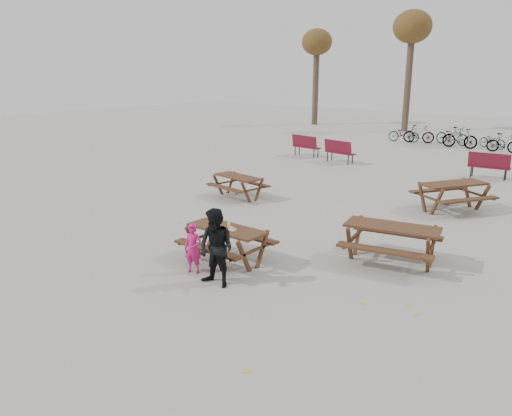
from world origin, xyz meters
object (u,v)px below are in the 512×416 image
Objects in this scene: food_tray at (232,229)px; adult at (216,248)px; picnic_table_north at (238,187)px; picnic_table_far at (452,197)px; soda_bottle at (229,226)px; main_picnic_table at (227,236)px; child at (193,249)px; picnic_table_east at (391,244)px.

adult is (0.51, -1.00, -0.02)m from food_tray.
picnic_table_north is at bearing 130.20° from food_tray.
picnic_table_north is at bearing 123.66° from adult.
picnic_table_far is at bearing 73.33° from food_tray.
picnic_table_north is (-3.75, 4.44, -0.43)m from food_tray.
picnic_table_far is (2.28, 7.33, -0.42)m from soda_bottle.
food_tray is at bearing 3.51° from soda_bottle.
child is (-0.11, -0.91, -0.06)m from main_picnic_table.
main_picnic_table is 5.63m from picnic_table_north.
picnic_table_east is 6.71m from picnic_table_north.
main_picnic_table is 3.57m from picnic_table_east.
adult is at bearing -63.22° from food_tray.
picnic_table_east is (2.59, 2.26, -0.37)m from food_tray.
picnic_table_east is at bearing 26.40° from child.
main_picnic_table is 10.00× the size of food_tray.
picnic_table_east is (2.09, 3.26, -0.35)m from adult.
adult is 0.92× the size of picnic_table_north.
child is at bearing -96.79° from main_picnic_table.
main_picnic_table is 0.91× the size of picnic_table_far.
picnic_table_north is 0.86× the size of picnic_table_far.
child is 4.26m from picnic_table_east.
main_picnic_table is at bearing 62.86° from child.
food_tray is 0.94m from child.
food_tray is at bearing 112.40° from adult.
adult reaches higher than picnic_table_far.
picnic_table_east is at bearing -10.87° from picnic_table_north.
adult is at bearing -56.09° from main_picnic_table.
adult is (0.72, -1.07, 0.19)m from main_picnic_table.
soda_bottle is at bearing -152.27° from picnic_table_east.
soda_bottle is 0.16× the size of child.
soda_bottle is 0.93m from child.
food_tray is 1.12m from adult.
child reaches higher than main_picnic_table.
picnic_table_north is at bearing 128.99° from main_picnic_table.
main_picnic_table is at bearing 151.23° from soda_bottle.
adult is at bearing -135.14° from picnic_table_east.
soda_bottle is 0.09× the size of picnic_table_far.
soda_bottle is 5.79m from picnic_table_north.
adult is 0.79× the size of picnic_table_east.
adult is 0.78× the size of picnic_table_far.
main_picnic_table is at bearing 119.53° from adult.
picnic_table_north is at bearing 102.66° from child.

